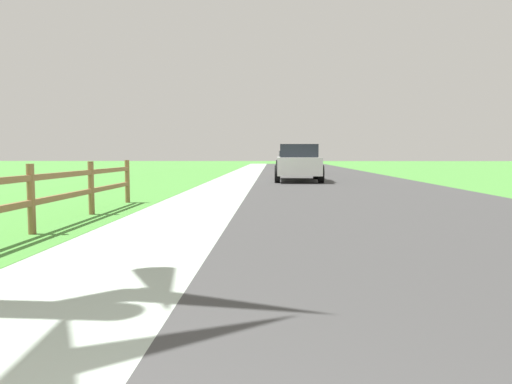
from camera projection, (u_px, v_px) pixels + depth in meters
The scene contains 7 objects.
ground_plane at pixel (259, 177), 25.22m from camera, with size 120.00×120.00×0.00m, color #478C38.
road_asphalt at pixel (322, 175), 27.09m from camera, with size 7.00×66.00×0.01m, color #3B3B3B.
curb_concrete at pixel (207, 175), 27.32m from camera, with size 6.00×66.00×0.01m, color #A4B4A6.
grass_verge at pixel (180, 175), 27.37m from camera, with size 5.00×66.00×0.00m, color #478C38.
parked_suv_white at pixel (298, 162), 21.08m from camera, with size 2.06×4.88×1.58m.
parked_car_beige at pixel (298, 160), 29.30m from camera, with size 2.08×4.56×1.56m.
parked_car_silver at pixel (289, 160), 38.77m from camera, with size 2.03×4.44×1.45m.
Camera 1 is at (0.74, -0.20, 1.15)m, focal length 33.89 mm.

